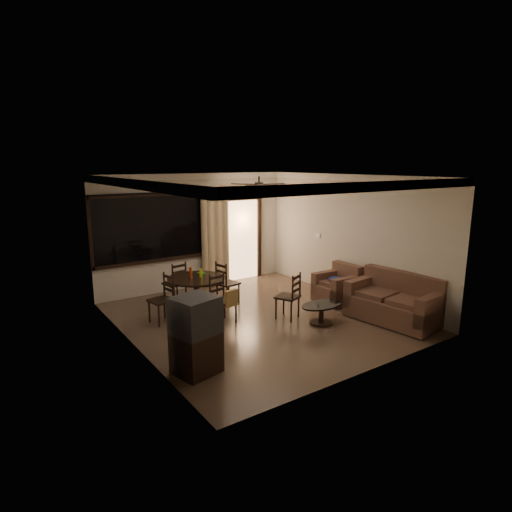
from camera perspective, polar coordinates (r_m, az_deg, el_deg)
ground at (r=8.66m, az=0.38°, el=-8.27°), size 5.50×5.50×0.00m
room_shell at (r=9.99m, az=-2.61°, el=5.33°), size 5.50×6.70×5.50m
dining_table at (r=8.90m, az=-7.93°, el=-3.84°), size 1.19×1.19×0.96m
dining_chair_west at (r=8.54m, az=-12.40°, el=-6.85°), size 0.49×0.49×0.95m
dining_chair_east at (r=9.48m, az=-3.81°, el=-4.64°), size 0.49×0.49×0.95m
dining_chair_south at (r=8.34m, az=-4.32°, el=-6.90°), size 0.49×0.53×0.95m
dining_chair_north at (r=9.60m, az=-10.69°, el=-4.62°), size 0.49×0.49×0.95m
tv_cabinet at (r=6.40m, az=-8.01°, el=-10.40°), size 0.72×0.68×1.17m
sofa at (r=8.83m, az=18.05°, el=-5.96°), size 1.12×1.83×0.92m
armchair at (r=9.71m, az=10.93°, el=-4.08°), size 0.84×0.84×0.82m
coffee_table at (r=8.39m, az=8.70°, el=-7.22°), size 0.89×0.53×0.39m
side_chair at (r=8.59m, az=4.28°, el=-6.51°), size 0.55×0.55×0.94m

